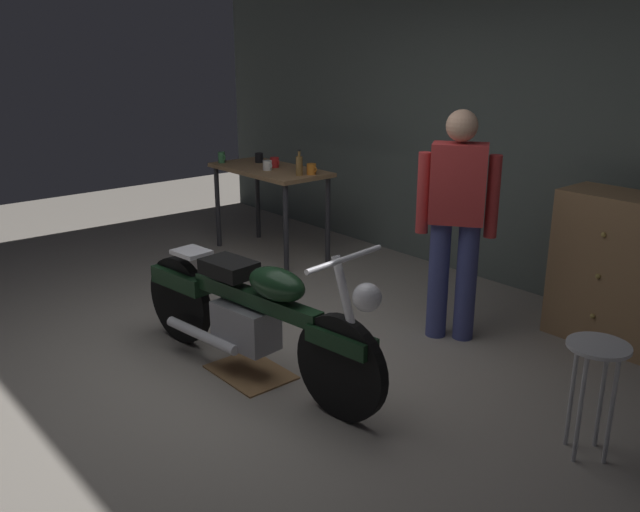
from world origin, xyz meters
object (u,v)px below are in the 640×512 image
object	(u,v)px
wooden_dresser	(614,269)
motorcycle	(252,312)
mug_green_speckled	(222,157)
mug_white_ceramic	(267,165)
person_standing	(456,216)
bottle	(299,165)
mug_orange_travel	(311,169)
shop_stool	(596,369)
mug_red_diner	(275,162)
mug_black_matte	(259,158)

from	to	relation	value
wooden_dresser	motorcycle	bearing A→B (deg)	-118.27
mug_green_speckled	mug_white_ceramic	size ratio (longest dim) A/B	0.93
person_standing	bottle	bearing A→B (deg)	-40.52
mug_orange_travel	bottle	distance (m)	0.13
bottle	mug_white_ceramic	bearing A→B (deg)	-170.33
motorcycle	bottle	bearing A→B (deg)	126.86
motorcycle	shop_stool	size ratio (longest dim) A/B	3.41
mug_orange_travel	mug_white_ceramic	bearing A→B (deg)	-157.17
mug_orange_travel	mug_red_diner	bearing A→B (deg)	-175.49
wooden_dresser	mug_red_diner	size ratio (longest dim) A/B	9.07
shop_stool	mug_red_diner	distance (m)	4.05
wooden_dresser	mug_white_ceramic	bearing A→B (deg)	-167.64
shop_stool	mug_orange_travel	xyz separation A→B (m)	(-3.40, 0.94, 0.45)
shop_stool	wooden_dresser	xyz separation A→B (m)	(-0.64, 1.46, 0.05)
mug_red_diner	mug_white_ceramic	size ratio (longest dim) A/B	1.00
mug_black_matte	bottle	world-z (taller)	bottle
shop_stool	mug_white_ceramic	world-z (taller)	mug_white_ceramic
shop_stool	mug_black_matte	distance (m)	4.39
motorcycle	wooden_dresser	xyz separation A→B (m)	(1.23, 2.29, 0.10)
mug_green_speckled	bottle	world-z (taller)	bottle
motorcycle	wooden_dresser	size ratio (longest dim) A/B	1.99
bottle	person_standing	bearing A→B (deg)	-5.51
wooden_dresser	mug_orange_travel	size ratio (longest dim) A/B	8.87
shop_stool	bottle	xyz separation A→B (m)	(-3.44, 0.83, 0.50)
mug_white_ceramic	bottle	xyz separation A→B (m)	(0.41, 0.07, 0.05)
mug_black_matte	mug_orange_travel	bearing A→B (deg)	-0.33
shop_stool	mug_orange_travel	distance (m)	3.56
mug_red_diner	mug_green_speckled	size ratio (longest dim) A/B	1.08
wooden_dresser	bottle	size ratio (longest dim) A/B	4.56
shop_stool	mug_white_ceramic	distance (m)	3.95
wooden_dresser	mug_green_speckled	distance (m)	3.96
bottle	mug_red_diner	bearing A→B (deg)	171.01
bottle	mug_orange_travel	bearing A→B (deg)	72.26
mug_black_matte	mug_green_speckled	world-z (taller)	mug_green_speckled
motorcycle	mug_green_speckled	bearing A→B (deg)	144.14
wooden_dresser	bottle	xyz separation A→B (m)	(-2.80, -0.63, 0.45)
wooden_dresser	mug_green_speckled	xyz separation A→B (m)	(-3.85, -0.82, 0.41)
shop_stool	mug_green_speckled	world-z (taller)	mug_green_speckled
mug_red_diner	mug_white_ceramic	distance (m)	0.17
motorcycle	person_standing	distance (m)	1.60
wooden_dresser	mug_black_matte	size ratio (longest dim) A/B	9.42
mug_red_diner	mug_white_ceramic	bearing A→B (deg)	-62.01
mug_black_matte	mug_green_speckled	bearing A→B (deg)	-127.83
person_standing	mug_red_diner	world-z (taller)	person_standing
mug_green_speckled	mug_orange_travel	bearing A→B (deg)	15.39
wooden_dresser	mug_white_ceramic	distance (m)	3.31
mug_green_speckled	shop_stool	bearing A→B (deg)	-8.16
person_standing	shop_stool	xyz separation A→B (m)	(1.43, -0.63, -0.43)
motorcycle	person_standing	bearing A→B (deg)	66.74
mug_red_diner	bottle	size ratio (longest dim) A/B	0.50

